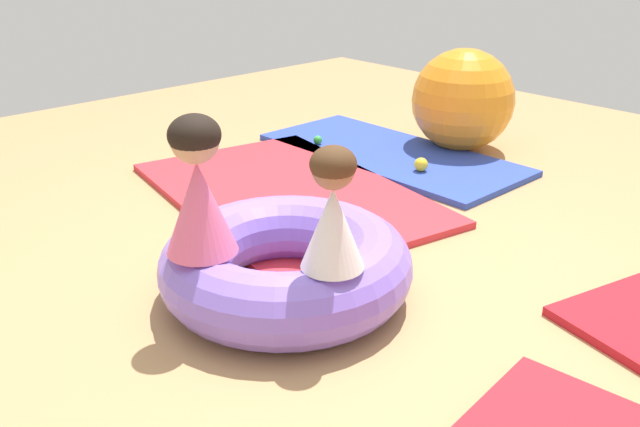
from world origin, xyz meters
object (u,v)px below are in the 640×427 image
(exercise_ball_large, at_px, (463,100))
(play_ball_teal, at_px, (372,229))
(play_ball_yellow, at_px, (421,164))
(child_in_white, at_px, (333,210))
(play_ball_green, at_px, (318,140))
(child_in_pink, at_px, (198,187))
(inflatable_cushion, at_px, (286,265))

(exercise_ball_large, bearing_deg, play_ball_teal, -67.95)
(play_ball_teal, distance_m, play_ball_yellow, 1.07)
(child_in_white, xyz_separation_m, exercise_ball_large, (-1.11, 2.33, -0.18))
(play_ball_yellow, relative_size, play_ball_green, 1.41)
(exercise_ball_large, bearing_deg, child_in_pink, -75.77)
(inflatable_cushion, height_order, play_ball_teal, inflatable_cushion)
(child_in_white, distance_m, play_ball_green, 2.43)
(inflatable_cushion, relative_size, child_in_white, 2.28)
(play_ball_teal, xyz_separation_m, exercise_ball_large, (-0.66, 1.62, 0.27))
(child_in_pink, relative_size, play_ball_green, 8.90)
(child_in_pink, bearing_deg, exercise_ball_large, -66.91)
(play_ball_yellow, xyz_separation_m, play_ball_green, (-0.86, -0.09, -0.01))
(play_ball_teal, height_order, exercise_ball_large, exercise_ball_large)
(child_in_pink, bearing_deg, inflatable_cushion, -95.42)
(inflatable_cushion, distance_m, play_ball_yellow, 1.71)
(play_ball_green, bearing_deg, play_ball_yellow, 6.19)
(exercise_ball_large, bearing_deg, inflatable_cushion, -71.59)
(inflatable_cushion, bearing_deg, child_in_white, -10.90)
(child_in_white, bearing_deg, exercise_ball_large, 101.57)
(child_in_white, distance_m, exercise_ball_large, 2.59)
(child_in_pink, distance_m, play_ball_teal, 1.11)
(child_in_pink, height_order, play_ball_teal, child_in_pink)
(play_ball_yellow, xyz_separation_m, exercise_ball_large, (-0.18, 0.66, 0.27))
(play_ball_teal, bearing_deg, play_ball_yellow, 116.05)
(child_in_pink, distance_m, child_in_white, 0.53)
(child_in_pink, distance_m, play_ball_green, 2.35)
(play_ball_yellow, distance_m, play_ball_green, 0.87)
(inflatable_cushion, bearing_deg, play_ball_green, 133.41)
(child_in_pink, bearing_deg, play_ball_yellow, -67.42)
(inflatable_cushion, xyz_separation_m, exercise_ball_large, (-0.75, 2.26, 0.20))
(child_in_white, relative_size, play_ball_teal, 4.84)
(child_in_white, height_order, play_ball_green, child_in_white)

